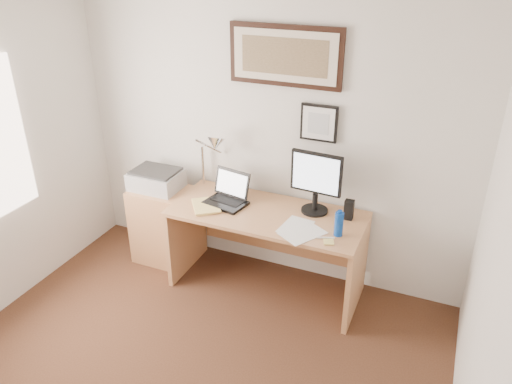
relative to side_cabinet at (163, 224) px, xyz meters
The scene contains 19 objects.
ceiling 2.87m from the side_cabinet, 61.29° to the right, with size 4.00×4.00×0.00m, color white.
wall_back 1.32m from the side_cabinet, 19.18° to the left, with size 3.50×0.02×2.50m, color silver.
wall_right 3.28m from the side_cabinet, 32.18° to the right, with size 0.02×4.00×2.50m, color silver.
side_cabinet is the anchor object (origin of this frame).
water_bottle 1.77m from the side_cabinet, ahead, with size 0.07×0.07×0.19m, color #0B3B9B.
bottle_cap 1.80m from the side_cabinet, ahead, with size 0.03×0.03×0.02m, color #0B3B9B.
speaker 1.77m from the side_cabinet, ahead, with size 0.07×0.06×0.16m, color black.
paper_sheet_a 1.43m from the side_cabinet, ahead, with size 0.21×0.29×0.00m, color white.
paper_sheet_b 1.51m from the side_cabinet, ahead, with size 0.23×0.33×0.00m, color white.
sticky_pad 1.73m from the side_cabinet, 10.23° to the right, with size 0.08×0.08×0.01m, color #ECD770.
marker_pen 1.69m from the side_cabinet, ahead, with size 0.02×0.02×0.14m, color white.
book 0.67m from the side_cabinet, 25.13° to the right, with size 0.21×0.29×0.02m, color #F0D171.
desk 1.08m from the side_cabinet, ahead, with size 1.60×0.70×0.75m.
laptop 0.83m from the side_cabinet, ahead, with size 0.38×0.35×0.26m.
lcd_monitor 1.58m from the side_cabinet, ahead, with size 0.42×0.22×0.52m.
printer 0.46m from the side_cabinet, 149.00° to the left, with size 0.44×0.34×0.18m.
desk_lamp 0.98m from the side_cabinet, 14.38° to the left, with size 0.29×0.27×0.53m.
picture_large 1.93m from the side_cabinet, 15.25° to the left, with size 0.92×0.04×0.47m.
picture_small 1.77m from the side_cabinet, 12.05° to the left, with size 0.30×0.03×0.30m.
Camera 1 is at (1.47, -1.70, 2.73)m, focal length 35.00 mm.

